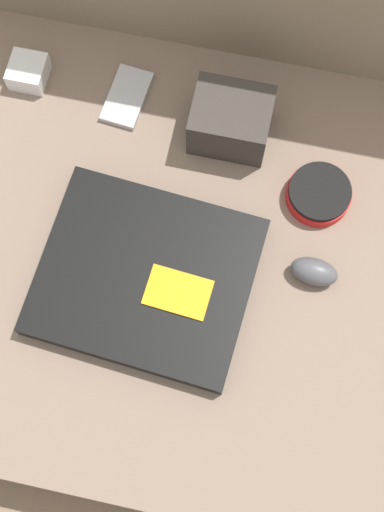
{
  "coord_description": "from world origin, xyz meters",
  "views": [
    {
      "loc": [
        0.06,
        -0.29,
        1.15
      ],
      "look_at": [
        0.0,
        0.0,
        0.17
      ],
      "focal_mm": 50.0,
      "sensor_mm": 36.0,
      "label": 1
    }
  ],
  "objects_px": {
    "phone_black": "(127,97)",
    "charger_brick": "(28,72)",
    "computer_mouse": "(314,272)",
    "laptop": "(146,277)",
    "speaker_puck": "(319,194)",
    "camera_pouch": "(231,120)"
  },
  "relations": [
    {
      "from": "phone_black",
      "to": "charger_brick",
      "type": "distance_m",
      "value": 0.16
    },
    {
      "from": "computer_mouse",
      "to": "charger_brick",
      "type": "distance_m",
      "value": 0.54
    },
    {
      "from": "laptop",
      "to": "computer_mouse",
      "type": "bearing_deg",
      "value": 18.21
    },
    {
      "from": "speaker_puck",
      "to": "phone_black",
      "type": "bearing_deg",
      "value": 162.15
    },
    {
      "from": "laptop",
      "to": "charger_brick",
      "type": "relative_size",
      "value": 5.47
    },
    {
      "from": "laptop",
      "to": "phone_black",
      "type": "height_order",
      "value": "laptop"
    },
    {
      "from": "laptop",
      "to": "speaker_puck",
      "type": "height_order",
      "value": "laptop"
    },
    {
      "from": "speaker_puck",
      "to": "camera_pouch",
      "type": "xyz_separation_m",
      "value": [
        -0.15,
        0.08,
        0.03
      ]
    },
    {
      "from": "laptop",
      "to": "camera_pouch",
      "type": "bearing_deg",
      "value": 78.81
    },
    {
      "from": "speaker_puck",
      "to": "charger_brick",
      "type": "height_order",
      "value": "charger_brick"
    },
    {
      "from": "computer_mouse",
      "to": "phone_black",
      "type": "xyz_separation_m",
      "value": [
        -0.33,
        0.22,
        -0.01
      ]
    },
    {
      "from": "laptop",
      "to": "speaker_puck",
      "type": "xyz_separation_m",
      "value": [
        0.22,
        0.18,
        -0.0
      ]
    },
    {
      "from": "phone_black",
      "to": "charger_brick",
      "type": "relative_size",
      "value": 1.82
    },
    {
      "from": "laptop",
      "to": "charger_brick",
      "type": "bearing_deg",
      "value": 136.42
    },
    {
      "from": "laptop",
      "to": "camera_pouch",
      "type": "distance_m",
      "value": 0.27
    },
    {
      "from": "camera_pouch",
      "to": "charger_brick",
      "type": "xyz_separation_m",
      "value": [
        -0.33,
        0.03,
        -0.02
      ]
    },
    {
      "from": "camera_pouch",
      "to": "charger_brick",
      "type": "height_order",
      "value": "camera_pouch"
    },
    {
      "from": "phone_black",
      "to": "camera_pouch",
      "type": "bearing_deg",
      "value": -2.8
    },
    {
      "from": "charger_brick",
      "to": "laptop",
      "type": "bearing_deg",
      "value": -48.06
    },
    {
      "from": "phone_black",
      "to": "camera_pouch",
      "type": "height_order",
      "value": "camera_pouch"
    },
    {
      "from": "computer_mouse",
      "to": "camera_pouch",
      "type": "height_order",
      "value": "camera_pouch"
    },
    {
      "from": "camera_pouch",
      "to": "charger_brick",
      "type": "distance_m",
      "value": 0.33
    }
  ]
}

